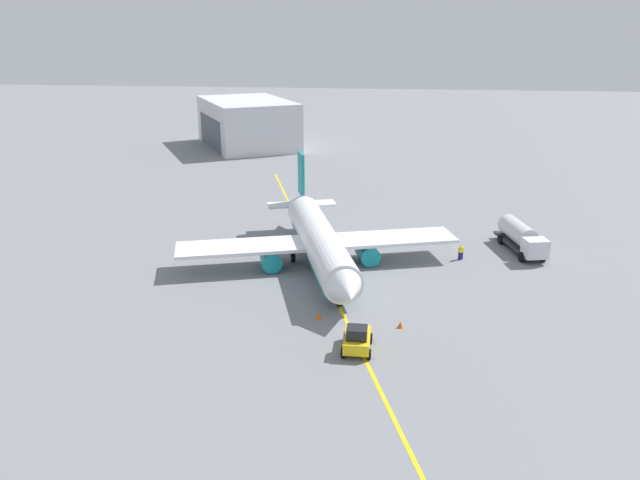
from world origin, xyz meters
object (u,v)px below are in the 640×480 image
object	(u,v)px
airplane	(319,242)
safety_cone_wingtip	(400,325)
fuel_tanker	(521,237)
safety_cone_nose	(318,316)
refueling_worker	(461,252)
pushback_tug	(357,339)

from	to	relation	value
airplane	safety_cone_wingtip	bearing A→B (deg)	32.44
fuel_tanker	safety_cone_nose	bearing A→B (deg)	-45.87
fuel_tanker	refueling_worker	xyz separation A→B (m)	(3.55, -6.92, -0.89)
airplane	safety_cone_nose	distance (m)	13.05
pushback_tug	safety_cone_nose	bearing A→B (deg)	-144.31
fuel_tanker	airplane	bearing A→B (deg)	-72.03
pushback_tug	refueling_worker	size ratio (longest dim) A/B	2.11
airplane	fuel_tanker	xyz separation A→B (m)	(-7.15, 22.04, -0.95)
fuel_tanker	safety_cone_nose	xyz separation A→B (m)	(19.89, -20.51, -1.43)
pushback_tug	safety_cone_wingtip	xyz separation A→B (m)	(-4.34, 3.39, -0.72)
pushback_tug	safety_cone_wingtip	distance (m)	5.55
pushback_tug	safety_cone_wingtip	size ratio (longest dim) A/B	6.33
fuel_tanker	safety_cone_wingtip	bearing A→B (deg)	-32.99
fuel_tanker	pushback_tug	bearing A→B (deg)	-33.91
pushback_tug	safety_cone_wingtip	bearing A→B (deg)	141.96
pushback_tug	refueling_worker	bearing A→B (deg)	155.25
safety_cone_nose	safety_cone_wingtip	distance (m)	7.12
fuel_tanker	pushback_tug	distance (m)	30.16
airplane	safety_cone_wingtip	xyz separation A→B (m)	(13.54, 8.61, -2.38)
refueling_worker	safety_cone_wingtip	xyz separation A→B (m)	(17.14, -6.51, -0.54)
pushback_tug	safety_cone_nose	world-z (taller)	pushback_tug
safety_cone_wingtip	fuel_tanker	bearing A→B (deg)	147.01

